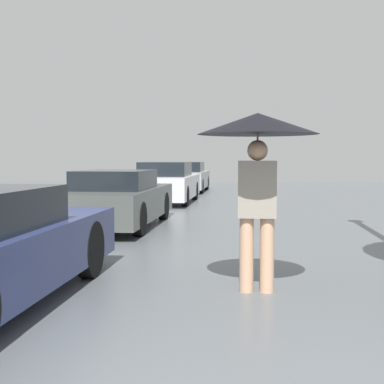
{
  "coord_description": "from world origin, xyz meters",
  "views": [
    {
      "loc": [
        -0.41,
        -1.23,
        1.44
      ],
      "look_at": [
        -1.05,
        4.46,
        1.07
      ],
      "focal_mm": 50.0,
      "sensor_mm": 36.0,
      "label": 1
    }
  ],
  "objects_px": {
    "parked_car_second": "(118,199)",
    "parked_car_farthest": "(185,177)",
    "pedestrian": "(258,143)",
    "parked_car_third": "(166,184)"
  },
  "relations": [
    {
      "from": "pedestrian",
      "to": "parked_car_farthest",
      "type": "xyz_separation_m",
      "value": [
        -2.9,
        16.95,
        -1.0
      ]
    },
    {
      "from": "pedestrian",
      "to": "parked_car_third",
      "type": "distance_m",
      "value": 11.57
    },
    {
      "from": "parked_car_second",
      "to": "parked_car_farthest",
      "type": "relative_size",
      "value": 1.03
    },
    {
      "from": "pedestrian",
      "to": "parked_car_second",
      "type": "bearing_deg",
      "value": 118.68
    },
    {
      "from": "parked_car_third",
      "to": "parked_car_farthest",
      "type": "xyz_separation_m",
      "value": [
        -0.11,
        5.76,
        -0.02
      ]
    },
    {
      "from": "parked_car_second",
      "to": "parked_car_third",
      "type": "height_order",
      "value": "parked_car_third"
    },
    {
      "from": "pedestrian",
      "to": "parked_car_second",
      "type": "xyz_separation_m",
      "value": [
        -2.84,
        5.19,
        -1.03
      ]
    },
    {
      "from": "pedestrian",
      "to": "parked_car_farthest",
      "type": "height_order",
      "value": "pedestrian"
    },
    {
      "from": "parked_car_second",
      "to": "parked_car_third",
      "type": "relative_size",
      "value": 1.01
    },
    {
      "from": "pedestrian",
      "to": "parked_car_third",
      "type": "xyz_separation_m",
      "value": [
        -2.78,
        11.19,
        -0.99
      ]
    }
  ]
}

